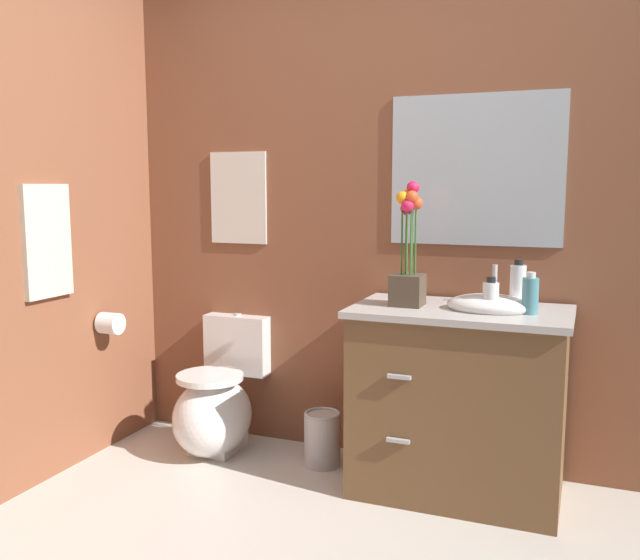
{
  "coord_description": "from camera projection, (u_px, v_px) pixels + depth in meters",
  "views": [
    {
      "loc": [
        0.81,
        -1.83,
        1.38
      ],
      "look_at": [
        -0.34,
        1.09,
        0.95
      ],
      "focal_mm": 38.45,
      "sensor_mm": 36.0,
      "label": 1
    }
  ],
  "objects": [
    {
      "name": "wall_back",
      "position": [
        454.0,
        213.0,
        3.27
      ],
      "size": [
        4.73,
        0.05,
        2.5
      ],
      "primitive_type": "cube",
      "color": "brown",
      "rests_on": "ground_plane"
    },
    {
      "name": "trash_bin",
      "position": [
        322.0,
        438.0,
        3.39
      ],
      "size": [
        0.18,
        0.18,
        0.27
      ],
      "color": "#B7B7BC",
      "rests_on": "ground_plane"
    },
    {
      "name": "toilet_paper_roll",
      "position": [
        110.0,
        323.0,
        3.5
      ],
      "size": [
        0.11,
        0.11,
        0.11
      ],
      "primitive_type": "cylinder",
      "rotation": [
        0.0,
        1.57,
        0.0
      ],
      "color": "white"
    },
    {
      "name": "hand_wash_bottle",
      "position": [
        530.0,
        295.0,
        2.85
      ],
      "size": [
        0.07,
        0.07,
        0.18
      ],
      "color": "teal",
      "rests_on": "vanity_cabinet"
    },
    {
      "name": "flower_vase",
      "position": [
        408.0,
        261.0,
        3.03
      ],
      "size": [
        0.14,
        0.14,
        0.55
      ],
      "color": "#4C3D2D",
      "rests_on": "vanity_cabinet"
    },
    {
      "name": "toilet",
      "position": [
        217.0,
        406.0,
        3.56
      ],
      "size": [
        0.38,
        0.59,
        0.69
      ],
      "color": "white",
      "rests_on": "ground_plane"
    },
    {
      "name": "soap_bottle",
      "position": [
        518.0,
        286.0,
        2.99
      ],
      "size": [
        0.07,
        0.07,
        0.21
      ],
      "color": "white",
      "rests_on": "vanity_cabinet"
    },
    {
      "name": "wall_left",
      "position": [
        6.0,
        216.0,
        2.96
      ],
      "size": [
        0.05,
        4.03,
        2.5
      ],
      "primitive_type": "cube",
      "color": "brown",
      "rests_on": "ground_plane"
    },
    {
      "name": "wall_poster",
      "position": [
        238.0,
        198.0,
        3.66
      ],
      "size": [
        0.33,
        0.01,
        0.49
      ],
      "primitive_type": "cube",
      "color": "silver"
    },
    {
      "name": "vanity_cabinet",
      "position": [
        459.0,
        399.0,
        3.05
      ],
      "size": [
        0.94,
        0.56,
        1.03
      ],
      "color": "brown",
      "rests_on": "ground_plane"
    },
    {
      "name": "lotion_bottle",
      "position": [
        491.0,
        296.0,
        2.89
      ],
      "size": [
        0.07,
        0.07,
        0.15
      ],
      "color": "white",
      "rests_on": "vanity_cabinet"
    },
    {
      "name": "wall_mirror",
      "position": [
        476.0,
        170.0,
        3.18
      ],
      "size": [
        0.8,
        0.01,
        0.7
      ],
      "primitive_type": "cube",
      "color": "#B2BCC6"
    },
    {
      "name": "hanging_towel",
      "position": [
        47.0,
        241.0,
        3.14
      ],
      "size": [
        0.03,
        0.28,
        0.52
      ],
      "primitive_type": "cube",
      "color": "beige"
    }
  ]
}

